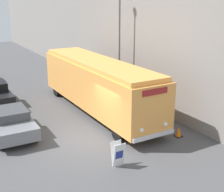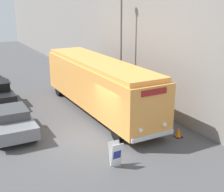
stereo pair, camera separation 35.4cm
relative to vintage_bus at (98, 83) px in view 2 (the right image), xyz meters
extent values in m
plane|color=#4C4C4F|center=(-2.52, -3.44, -1.81)|extent=(80.00, 80.00, 0.00)
cube|color=gray|center=(3.25, 6.56, 1.85)|extent=(0.30, 60.00, 7.31)
cylinder|color=black|center=(-1.09, -4.28, -1.35)|extent=(0.28, 0.92, 0.92)
cylinder|color=black|center=(1.09, -4.28, -1.35)|extent=(0.28, 0.92, 0.92)
cylinder|color=black|center=(-1.09, 4.29, -1.35)|extent=(0.28, 0.92, 0.92)
cylinder|color=black|center=(1.09, 4.29, -1.35)|extent=(0.28, 0.92, 0.92)
cube|color=#EF9E47|center=(0.00, 0.01, -0.09)|extent=(2.50, 11.37, 2.52)
cube|color=#FEA74B|center=(0.00, 0.01, 1.29)|extent=(2.30, 10.92, 0.24)
cube|color=silver|center=(0.00, -5.74, -1.23)|extent=(2.37, 0.12, 0.20)
sphere|color=white|center=(-0.69, -5.71, -0.80)|extent=(0.22, 0.22, 0.22)
sphere|color=white|center=(0.69, -5.71, -0.80)|extent=(0.22, 0.22, 0.22)
cube|color=maroon|center=(0.00, -5.70, 0.92)|extent=(1.37, 0.06, 0.28)
cube|color=gray|center=(-2.36, -6.39, -1.81)|extent=(0.46, 0.23, 0.01)
cube|color=white|center=(-2.36, -6.48, -1.28)|extent=(0.51, 0.21, 1.07)
cube|color=white|center=(-2.36, -6.29, -1.28)|extent=(0.51, 0.21, 1.07)
cube|color=navy|center=(-2.36, -6.50, -1.25)|extent=(0.36, 0.07, 0.37)
cylinder|color=#595E60|center=(2.26, 1.17, 1.64)|extent=(0.12, 0.12, 6.89)
cylinder|color=black|center=(-6.34, -2.35, -1.49)|extent=(0.22, 0.64, 0.64)
cylinder|color=black|center=(-4.70, -2.38, -1.49)|extent=(0.22, 0.64, 0.64)
cylinder|color=black|center=(-4.65, 0.29, -1.49)|extent=(0.22, 0.64, 0.64)
cube|color=slate|center=(-5.50, -1.03, -1.18)|extent=(1.98, 4.11, 0.62)
cube|color=#3F4043|center=(-5.49, -0.93, -0.64)|extent=(1.65, 1.86, 0.45)
cylinder|color=black|center=(-4.59, 2.94, -1.48)|extent=(0.22, 0.66, 0.66)
cylinder|color=black|center=(-4.60, 5.68, -1.48)|extent=(0.22, 0.66, 0.66)
cube|color=black|center=(1.83, -5.42, -1.79)|extent=(0.36, 0.36, 0.03)
cone|color=orange|center=(1.83, -5.42, -1.53)|extent=(0.30, 0.30, 0.49)
camera|label=1|loc=(-8.41, -16.39, 4.94)|focal=50.00mm
camera|label=2|loc=(-8.10, -16.56, 4.94)|focal=50.00mm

